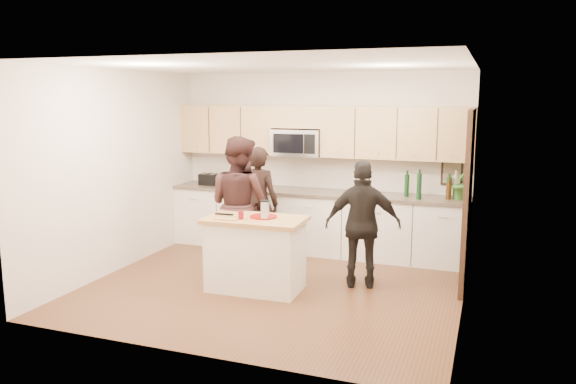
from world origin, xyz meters
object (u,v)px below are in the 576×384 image
(island, at_px, (256,253))
(toaster, at_px, (210,179))
(woman_center, at_px, (239,205))
(woman_left, at_px, (259,203))
(woman_right, at_px, (363,225))

(island, xyz_separation_m, toaster, (-1.59, 1.84, 0.58))
(toaster, bearing_deg, woman_center, -48.61)
(woman_left, bearing_deg, island, 113.96)
(toaster, relative_size, woman_right, 0.19)
(island, relative_size, woman_left, 0.74)
(woman_left, height_order, woman_right, woman_left)
(island, height_order, woman_left, woman_left)
(island, distance_m, woman_center, 0.90)
(woman_center, distance_m, woman_right, 1.69)
(toaster, xyz_separation_m, woman_center, (1.10, -1.25, -0.11))
(woman_left, bearing_deg, toaster, -25.65)
(island, distance_m, woman_left, 1.39)
(woman_right, bearing_deg, woman_left, -35.64)
(woman_center, bearing_deg, island, 145.70)
(island, relative_size, woman_right, 0.77)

